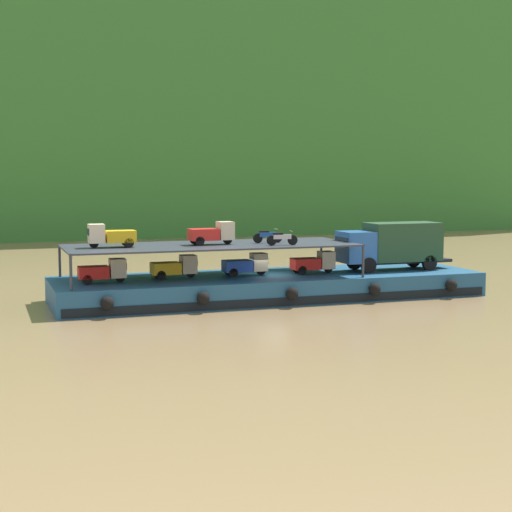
% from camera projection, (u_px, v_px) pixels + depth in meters
% --- Properties ---
extents(ground_plane, '(400.00, 400.00, 0.00)m').
position_uv_depth(ground_plane, '(269.00, 298.00, 50.05)').
color(ground_plane, olive).
extents(hillside_far_bank, '(131.75, 28.60, 44.21)m').
position_uv_depth(hillside_far_bank, '(110.00, 44.00, 105.31)').
color(hillside_far_bank, '#33702D').
rests_on(hillside_far_bank, ground).
extents(cargo_barge, '(26.77, 7.84, 1.50)m').
position_uv_depth(cargo_barge, '(270.00, 287.00, 49.94)').
color(cargo_barge, navy).
rests_on(cargo_barge, ground).
extents(covered_lorry, '(7.87, 2.35, 3.10)m').
position_uv_depth(covered_lorry, '(392.00, 244.00, 52.14)').
color(covered_lorry, '#285BA3').
rests_on(covered_lorry, cargo_barge).
extents(cargo_rack, '(17.57, 6.45, 2.00)m').
position_uv_depth(cargo_rack, '(211.00, 246.00, 48.46)').
color(cargo_rack, '#2D333D').
rests_on(cargo_rack, cargo_barge).
extents(mini_truck_lower_stern, '(2.75, 1.22, 1.38)m').
position_uv_depth(mini_truck_lower_stern, '(103.00, 271.00, 46.05)').
color(mini_truck_lower_stern, red).
rests_on(mini_truck_lower_stern, cargo_barge).
extents(mini_truck_lower_aft, '(2.75, 1.22, 1.38)m').
position_uv_depth(mini_truck_lower_aft, '(175.00, 267.00, 48.06)').
color(mini_truck_lower_aft, gold).
rests_on(mini_truck_lower_aft, cargo_barge).
extents(mini_truck_lower_mid, '(2.76, 1.23, 1.38)m').
position_uv_depth(mini_truck_lower_mid, '(246.00, 265.00, 49.30)').
color(mini_truck_lower_mid, '#1E47B7').
rests_on(mini_truck_lower_mid, cargo_barge).
extents(mini_truck_lower_fore, '(2.79, 1.28, 1.38)m').
position_uv_depth(mini_truck_lower_fore, '(314.00, 262.00, 50.48)').
color(mini_truck_lower_fore, red).
rests_on(mini_truck_lower_fore, cargo_barge).
extents(mini_truck_upper_stern, '(2.75, 1.22, 1.38)m').
position_uv_depth(mini_truck_upper_stern, '(111.00, 236.00, 46.46)').
color(mini_truck_upper_stern, gold).
rests_on(mini_truck_upper_stern, cargo_rack).
extents(mini_truck_upper_mid, '(2.78, 1.27, 1.38)m').
position_uv_depth(mini_truck_upper_mid, '(212.00, 233.00, 48.33)').
color(mini_truck_upper_mid, red).
rests_on(mini_truck_upper_mid, cargo_rack).
extents(motorcycle_upper_port, '(1.90, 0.55, 0.87)m').
position_uv_depth(motorcycle_upper_port, '(282.00, 238.00, 47.86)').
color(motorcycle_upper_port, black).
rests_on(motorcycle_upper_port, cargo_rack).
extents(motorcycle_upper_centre, '(1.90, 0.55, 0.87)m').
position_uv_depth(motorcycle_upper_centre, '(267.00, 236.00, 49.60)').
color(motorcycle_upper_centre, black).
rests_on(motorcycle_upper_centre, cargo_rack).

